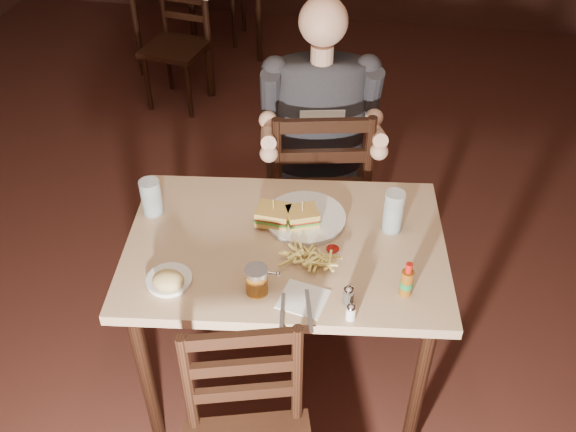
% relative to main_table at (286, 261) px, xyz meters
% --- Properties ---
extents(room_shell, '(7.00, 7.00, 7.00)m').
position_rel_main_table_xyz_m(room_shell, '(-0.19, 0.33, 0.72)').
color(room_shell, black).
rests_on(room_shell, ground).
extents(main_table, '(1.20, 0.88, 0.77)m').
position_rel_main_table_xyz_m(main_table, '(0.00, 0.00, 0.00)').
color(main_table, tan).
rests_on(main_table, ground).
extents(chair_far, '(0.56, 0.59, 1.00)m').
position_rel_main_table_xyz_m(chair_far, '(0.02, 0.68, -0.18)').
color(chair_far, black).
rests_on(chair_far, ground).
extents(bg_chair_near, '(0.44, 0.47, 0.83)m').
position_rel_main_table_xyz_m(bg_chair_near, '(-1.14, 2.17, -0.27)').
color(bg_chair_near, black).
rests_on(bg_chair_near, ground).
extents(diner, '(0.58, 0.50, 0.88)m').
position_rel_main_table_xyz_m(diner, '(0.03, 0.64, 0.27)').
color(diner, '#27272B').
rests_on(diner, chair_far).
extents(dinner_plate, '(0.32, 0.32, 0.02)m').
position_rel_main_table_xyz_m(dinner_plate, '(0.05, 0.13, 0.10)').
color(dinner_plate, white).
rests_on(dinner_plate, main_table).
extents(sandwich_left, '(0.12, 0.10, 0.10)m').
position_rel_main_table_xyz_m(sandwich_left, '(-0.06, 0.09, 0.16)').
color(sandwich_left, '#DCB354').
rests_on(sandwich_left, dinner_plate).
extents(sandwich_right, '(0.13, 0.12, 0.10)m').
position_rel_main_table_xyz_m(sandwich_right, '(0.04, 0.09, 0.15)').
color(sandwich_right, '#DCB354').
rests_on(sandwich_right, dinner_plate).
extents(fries_pile, '(0.24, 0.19, 0.04)m').
position_rel_main_table_xyz_m(fries_pile, '(0.10, -0.08, 0.12)').
color(fries_pile, '#D2BF5D').
rests_on(fries_pile, dinner_plate).
extents(ketchup_dollop, '(0.05, 0.05, 0.01)m').
position_rel_main_table_xyz_m(ketchup_dollop, '(0.17, -0.03, 0.11)').
color(ketchup_dollop, maroon).
rests_on(ketchup_dollop, dinner_plate).
extents(glass_left, '(0.08, 0.08, 0.14)m').
position_rel_main_table_xyz_m(glass_left, '(-0.51, 0.08, 0.16)').
color(glass_left, silver).
rests_on(glass_left, main_table).
extents(glass_right, '(0.08, 0.08, 0.16)m').
position_rel_main_table_xyz_m(glass_right, '(0.36, 0.14, 0.17)').
color(glass_right, silver).
rests_on(glass_right, main_table).
extents(hot_sauce, '(0.05, 0.05, 0.13)m').
position_rel_main_table_xyz_m(hot_sauce, '(0.42, -0.17, 0.15)').
color(hot_sauce, brown).
rests_on(hot_sauce, main_table).
extents(salt_shaker, '(0.03, 0.03, 0.06)m').
position_rel_main_table_xyz_m(salt_shaker, '(0.26, -0.31, 0.12)').
color(salt_shaker, white).
rests_on(salt_shaker, main_table).
extents(pepper_shaker, '(0.04, 0.04, 0.07)m').
position_rel_main_table_xyz_m(pepper_shaker, '(0.25, -0.25, 0.12)').
color(pepper_shaker, '#38332D').
rests_on(pepper_shaker, main_table).
extents(syrup_dispenser, '(0.09, 0.09, 0.10)m').
position_rel_main_table_xyz_m(syrup_dispenser, '(-0.05, -0.25, 0.14)').
color(syrup_dispenser, brown).
rests_on(syrup_dispenser, main_table).
extents(napkin, '(0.17, 0.16, 0.00)m').
position_rel_main_table_xyz_m(napkin, '(0.10, -0.26, 0.09)').
color(napkin, white).
rests_on(napkin, main_table).
extents(knife, '(0.04, 0.19, 0.00)m').
position_rel_main_table_xyz_m(knife, '(0.05, -0.34, 0.09)').
color(knife, silver).
rests_on(knife, napkin).
extents(fork, '(0.05, 0.17, 0.01)m').
position_rel_main_table_xyz_m(fork, '(0.13, -0.30, 0.09)').
color(fork, silver).
rests_on(fork, napkin).
extents(side_plate, '(0.16, 0.16, 0.01)m').
position_rel_main_table_xyz_m(side_plate, '(-0.34, -0.26, 0.09)').
color(side_plate, white).
rests_on(side_plate, main_table).
extents(bread_roll, '(0.11, 0.10, 0.06)m').
position_rel_main_table_xyz_m(bread_roll, '(-0.33, -0.29, 0.13)').
color(bread_roll, tan).
rests_on(bread_roll, side_plate).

